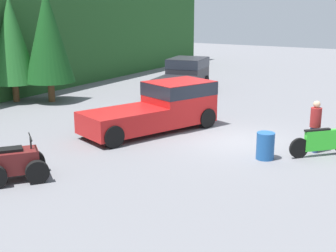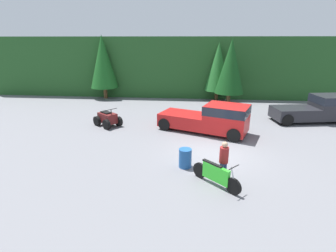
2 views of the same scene
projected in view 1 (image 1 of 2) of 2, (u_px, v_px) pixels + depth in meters
ground_plane at (236, 141)px, 17.15m from camera, size 80.00×80.00×0.00m
tree_mid_left at (12, 40)px, 23.38m from camera, size 2.35×2.35×5.34m
tree_mid_right at (48, 36)px, 23.34m from camera, size 2.51×2.51×5.71m
pickup_truck_red at (162, 106)px, 18.50m from camera, size 5.82×3.81×1.86m
pickup_truck_second at (183, 75)px, 26.49m from camera, size 5.53×2.84×1.86m
dirt_bike at (322, 142)px, 15.37m from camera, size 1.78×1.70×1.14m
quad_atv at (15, 164)px, 13.22m from camera, size 2.13×2.03×1.25m
rider_person at (315, 124)px, 15.67m from camera, size 0.51×0.51×1.77m
steel_barrel at (265, 146)px, 15.06m from camera, size 0.58×0.58×0.88m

